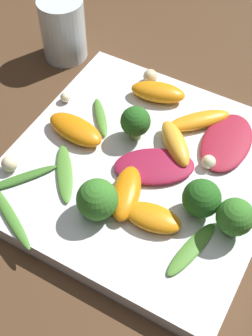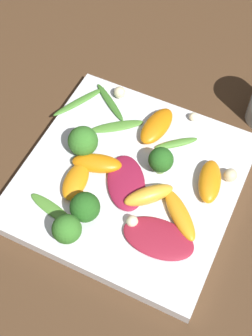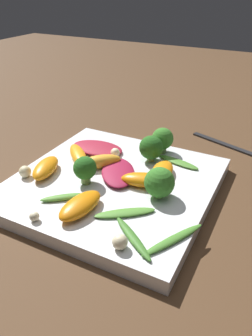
{
  "view_description": "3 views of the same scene",
  "coord_description": "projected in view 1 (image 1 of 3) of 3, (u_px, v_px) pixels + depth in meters",
  "views": [
    {
      "loc": [
        -0.14,
        0.29,
        0.43
      ],
      "look_at": [
        0.01,
        0.02,
        0.03
      ],
      "focal_mm": 50.0,
      "sensor_mm": 36.0,
      "label": 1
    },
    {
      "loc": [
        -0.3,
        -0.14,
        0.57
      ],
      "look_at": [
        0.0,
        0.01,
        0.03
      ],
      "focal_mm": 50.0,
      "sensor_mm": 36.0,
      "label": 2
    },
    {
      "loc": [
        0.36,
        0.21,
        0.29
      ],
      "look_at": [
        -0.01,
        0.02,
        0.04
      ],
      "focal_mm": 35.0,
      "sensor_mm": 36.0,
      "label": 3
    }
  ],
  "objects": [
    {
      "name": "orange_segment_2",
      "position": [
        126.0,
        193.0,
        0.48
      ],
      "size": [
        0.05,
        0.07,
        0.02
      ],
      "color": "orange",
      "rests_on": "plate"
    },
    {
      "name": "broccoli_floret_0",
      "position": [
        135.0,
        122.0,
        0.53
      ],
      "size": [
        0.03,
        0.03,
        0.04
      ],
      "color": "#7A9E51",
      "rests_on": "plate"
    },
    {
      "name": "broccoli_floret_1",
      "position": [
        235.0,
        218.0,
        0.45
      ],
      "size": [
        0.04,
        0.04,
        0.04
      ],
      "color": "#84AD5B",
      "rests_on": "plate"
    },
    {
      "name": "arugula_sprig_0",
      "position": [
        21.0,
        178.0,
        0.5
      ],
      "size": [
        0.06,
        0.07,
        0.01
      ],
      "color": "#3D7528",
      "rests_on": "plate"
    },
    {
      "name": "macadamia_nut_2",
      "position": [
        209.0,
        162.0,
        0.51
      ],
      "size": [
        0.02,
        0.02,
        0.02
      ],
      "color": "beige",
      "rests_on": "plate"
    },
    {
      "name": "macadamia_nut_3",
      "position": [
        10.0,
        164.0,
        0.51
      ],
      "size": [
        0.02,
        0.02,
        0.02
      ],
      "color": "beige",
      "rests_on": "plate"
    },
    {
      "name": "radicchio_leaf_1",
      "position": [
        154.0,
        167.0,
        0.51
      ],
      "size": [
        0.1,
        0.09,
        0.01
      ],
      "color": "maroon",
      "rests_on": "plate"
    },
    {
      "name": "arugula_sprig_4",
      "position": [
        192.0,
        249.0,
        0.45
      ],
      "size": [
        0.03,
        0.08,
        0.01
      ],
      "color": "#518E33",
      "rests_on": "plate"
    },
    {
      "name": "orange_segment_3",
      "position": [
        175.0,
        143.0,
        0.52
      ],
      "size": [
        0.06,
        0.06,
        0.02
      ],
      "color": "#FCAD33",
      "rests_on": "plate"
    },
    {
      "name": "orange_segment_0",
      "position": [
        77.0,
        128.0,
        0.54
      ],
      "size": [
        0.08,
        0.04,
        0.02
      ],
      "color": "orange",
      "rests_on": "plate"
    },
    {
      "name": "macadamia_nut_1",
      "position": [
        150.0,
        76.0,
        0.59
      ],
      "size": [
        0.02,
        0.02,
        0.02
      ],
      "color": "beige",
      "rests_on": "plate"
    },
    {
      "name": "ground_plane",
      "position": [
        143.0,
        176.0,
        0.54
      ],
      "size": [
        2.4,
        2.4,
        0.0
      ],
      "primitive_type": "plane",
      "color": "#4C331E"
    },
    {
      "name": "arugula_sprig_2",
      "position": [
        10.0,
        216.0,
        0.48
      ],
      "size": [
        0.09,
        0.05,
        0.01
      ],
      "color": "#47842D",
      "rests_on": "plate"
    },
    {
      "name": "arugula_sprig_1",
      "position": [
        65.0,
        173.0,
        0.51
      ],
      "size": [
        0.06,
        0.07,
        0.01
      ],
      "color": "#518E33",
      "rests_on": "plate"
    },
    {
      "name": "orange_segment_1",
      "position": [
        198.0,
        121.0,
        0.55
      ],
      "size": [
        0.07,
        0.07,
        0.02
      ],
      "color": "orange",
      "rests_on": "plate"
    },
    {
      "name": "arugula_sprig_3",
      "position": [
        101.0,
        117.0,
        0.56
      ],
      "size": [
        0.05,
        0.06,
        0.01
      ],
      "color": "#518E33",
      "rests_on": "plate"
    },
    {
      "name": "broccoli_floret_3",
      "position": [
        202.0,
        198.0,
        0.46
      ],
      "size": [
        0.04,
        0.04,
        0.04
      ],
      "color": "#7A9E51",
      "rests_on": "plate"
    },
    {
      "name": "broccoli_floret_2",
      "position": [
        97.0,
        200.0,
        0.46
      ],
      "size": [
        0.04,
        0.04,
        0.04
      ],
      "color": "#84AD5B",
      "rests_on": "plate"
    },
    {
      "name": "drinking_glass",
      "position": [
        63.0,
        29.0,
        0.63
      ],
      "size": [
        0.06,
        0.06,
        0.09
      ],
      "color": "silver",
      "rests_on": "ground_plane"
    },
    {
      "name": "plate",
      "position": [
        143.0,
        170.0,
        0.53
      ],
      "size": [
        0.29,
        0.29,
        0.02
      ],
      "color": "white",
      "rests_on": "ground_plane"
    },
    {
      "name": "orange_segment_4",
      "position": [
        158.0,
        92.0,
        0.58
      ],
      "size": [
        0.07,
        0.05,
        0.02
      ],
      "color": "orange",
      "rests_on": "plate"
    },
    {
      "name": "orange_segment_5",
      "position": [
        152.0,
        218.0,
        0.47
      ],
      "size": [
        0.06,
        0.04,
        0.02
      ],
      "color": "orange",
      "rests_on": "plate"
    },
    {
      "name": "radicchio_leaf_0",
      "position": [
        227.0,
        142.0,
        0.53
      ],
      "size": [
        0.06,
        0.1,
        0.01
      ],
      "color": "maroon",
      "rests_on": "plate"
    },
    {
      "name": "macadamia_nut_0",
      "position": [
        65.0,
        97.0,
        0.58
      ],
      "size": [
        0.01,
        0.01,
        0.01
      ],
      "color": "beige",
      "rests_on": "plate"
    }
  ]
}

